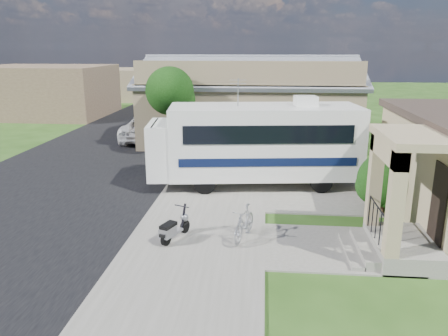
# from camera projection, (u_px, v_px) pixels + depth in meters

# --- Properties ---
(ground) EXTENTS (120.00, 120.00, 0.00)m
(ground) POSITION_uv_depth(u_px,v_px,m) (233.00, 230.00, 13.53)
(ground) COLOR #214211
(street_slab) EXTENTS (9.00, 80.00, 0.02)m
(street_slab) POSITION_uv_depth(u_px,v_px,m) (109.00, 151.00, 23.78)
(street_slab) COLOR black
(street_slab) RESTS_ON ground
(sidewalk_slab) EXTENTS (4.00, 80.00, 0.06)m
(sidewalk_slab) POSITION_uv_depth(u_px,v_px,m) (228.00, 153.00, 23.20)
(sidewalk_slab) COLOR slate
(sidewalk_slab) RESTS_ON ground
(driveway_slab) EXTENTS (7.00, 6.00, 0.05)m
(driveway_slab) POSITION_uv_depth(u_px,v_px,m) (278.00, 186.00, 17.70)
(driveway_slab) COLOR slate
(driveway_slab) RESTS_ON ground
(walk_slab) EXTENTS (4.00, 3.00, 0.05)m
(walk_slab) POSITION_uv_depth(u_px,v_px,m) (336.00, 248.00, 12.29)
(walk_slab) COLOR slate
(walk_slab) RESTS_ON ground
(warehouse) EXTENTS (12.50, 8.40, 5.04)m
(warehouse) POSITION_uv_depth(u_px,v_px,m) (250.00, 107.00, 26.39)
(warehouse) COLOR #887655
(warehouse) RESTS_ON ground
(distant_bldg_far) EXTENTS (10.00, 8.00, 4.00)m
(distant_bldg_far) POSITION_uv_depth(u_px,v_px,m) (45.00, 91.00, 35.60)
(distant_bldg_far) COLOR brown
(distant_bldg_far) RESTS_ON ground
(distant_bldg_near) EXTENTS (8.00, 7.00, 3.20)m
(distant_bldg_near) POSITION_uv_depth(u_px,v_px,m) (117.00, 84.00, 47.04)
(distant_bldg_near) COLOR #887655
(distant_bldg_near) RESTS_ON ground
(street_tree_a) EXTENTS (2.44, 2.40, 4.58)m
(street_tree_a) POSITION_uv_depth(u_px,v_px,m) (172.00, 93.00, 21.66)
(street_tree_a) COLOR black
(street_tree_a) RESTS_ON ground
(street_tree_b) EXTENTS (2.44, 2.40, 4.73)m
(street_tree_b) POSITION_uv_depth(u_px,v_px,m) (201.00, 77.00, 31.22)
(street_tree_b) COLOR black
(street_tree_b) RESTS_ON ground
(street_tree_c) EXTENTS (2.44, 2.40, 4.42)m
(street_tree_c) POSITION_uv_depth(u_px,v_px,m) (215.00, 74.00, 39.93)
(street_tree_c) COLOR black
(street_tree_c) RESTS_ON ground
(motorhome) EXTENTS (8.57, 3.61, 4.26)m
(motorhome) POSITION_uv_depth(u_px,v_px,m) (256.00, 141.00, 17.47)
(motorhome) COLOR white
(motorhome) RESTS_ON ground
(shrub) EXTENTS (2.02, 1.92, 2.47)m
(shrub) POSITION_uv_depth(u_px,v_px,m) (386.00, 177.00, 14.64)
(shrub) COLOR black
(shrub) RESTS_ON ground
(scooter) EXTENTS (0.76, 1.35, 0.93)m
(scooter) POSITION_uv_depth(u_px,v_px,m) (174.00, 228.00, 12.61)
(scooter) COLOR black
(scooter) RESTS_ON ground
(bicycle) EXTENTS (0.91, 1.70, 0.99)m
(bicycle) POSITION_uv_depth(u_px,v_px,m) (244.00, 225.00, 12.70)
(bicycle) COLOR #97989E
(bicycle) RESTS_ON ground
(pickup_truck) EXTENTS (2.70, 5.54, 1.52)m
(pickup_truck) POSITION_uv_depth(u_px,v_px,m) (148.00, 127.00, 26.53)
(pickup_truck) COLOR white
(pickup_truck) RESTS_ON ground
(van) EXTENTS (3.69, 6.83, 1.88)m
(van) POSITION_uv_depth(u_px,v_px,m) (167.00, 110.00, 32.61)
(van) COLOR white
(van) RESTS_ON ground
(garden_hose) EXTENTS (0.35, 0.35, 0.16)m
(garden_hose) POSITION_uv_depth(u_px,v_px,m) (358.00, 237.00, 12.89)
(garden_hose) COLOR #125D28
(garden_hose) RESTS_ON ground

